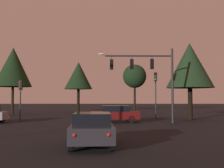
% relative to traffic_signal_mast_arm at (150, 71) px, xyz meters
% --- Properties ---
extents(ground_plane, '(168.00, 168.00, 0.00)m').
position_rel_traffic_signal_mast_arm_xyz_m(ground_plane, '(-5.01, 5.42, -4.59)').
color(ground_plane, black).
rests_on(ground_plane, ground).
extents(traffic_signal_mast_arm, '(6.64, 0.44, 6.59)m').
position_rel_traffic_signal_mast_arm_xyz_m(traffic_signal_mast_arm, '(0.00, 0.00, 0.00)').
color(traffic_signal_mast_arm, '#232326').
rests_on(traffic_signal_mast_arm, ground).
extents(traffic_light_corner_left, '(0.33, 0.37, 3.87)m').
position_rel_traffic_signal_mast_arm_xyz_m(traffic_light_corner_left, '(-11.96, 2.13, -1.83)').
color(traffic_light_corner_left, '#232326').
rests_on(traffic_light_corner_left, ground).
extents(traffic_light_corner_right, '(0.35, 0.38, 4.87)m').
position_rel_traffic_signal_mast_arm_xyz_m(traffic_light_corner_right, '(1.36, 4.60, -1.17)').
color(traffic_light_corner_right, '#232326').
rests_on(traffic_light_corner_right, ground).
extents(car_nearside_lane, '(2.15, 4.24, 1.52)m').
position_rel_traffic_signal_mast_arm_xyz_m(car_nearside_lane, '(-4.11, -11.87, -3.80)').
color(car_nearside_lane, '#232328').
rests_on(car_nearside_lane, ground).
extents(car_crossing_right, '(4.63, 2.02, 1.52)m').
position_rel_traffic_signal_mast_arm_xyz_m(car_crossing_right, '(-2.95, 0.76, -3.80)').
color(car_crossing_right, '#4C0F0F').
rests_on(car_crossing_right, ground).
extents(tree_behind_sign, '(3.83, 3.83, 7.69)m').
position_rel_traffic_signal_mast_arm_xyz_m(tree_behind_sign, '(0.49, 21.02, 1.14)').
color(tree_behind_sign, black).
rests_on(tree_behind_sign, ground).
extents(tree_left_far, '(4.31, 4.31, 7.84)m').
position_rel_traffic_signal_mast_arm_xyz_m(tree_left_far, '(-8.42, 19.05, 1.10)').
color(tree_left_far, black).
rests_on(tree_left_far, ground).
extents(tree_center_horizon, '(5.03, 5.03, 9.05)m').
position_rel_traffic_signal_mast_arm_xyz_m(tree_center_horizon, '(-16.52, 13.02, 1.78)').
color(tree_center_horizon, black).
rests_on(tree_center_horizon, ground).
extents(tree_right_cluster, '(4.86, 4.86, 7.93)m').
position_rel_traffic_signal_mast_arm_xyz_m(tree_right_cluster, '(4.86, 4.26, 0.97)').
color(tree_right_cluster, black).
rests_on(tree_right_cluster, ground).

